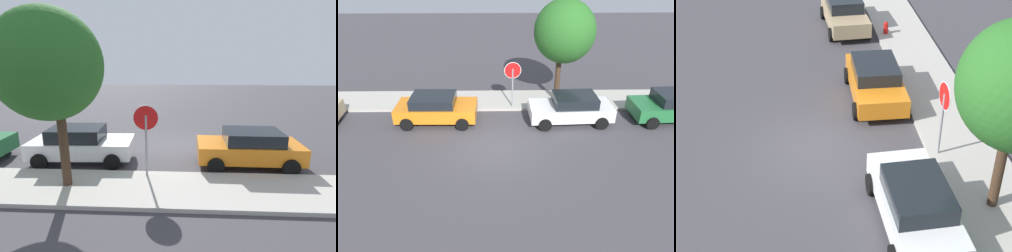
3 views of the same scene
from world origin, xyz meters
TOP-DOWN VIEW (x-y plane):
  - ground_plane at (0.00, 0.00)m, footprint 60.00×60.00m
  - sidewalk_curb at (0.00, 4.68)m, footprint 32.00×2.46m
  - stop_sign at (0.88, 3.76)m, footprint 0.89×0.08m
  - parked_car_white at (3.81, 2.28)m, footprint 4.21×2.12m
  - parked_car_orange at (-3.03, 2.38)m, footprint 4.02×2.06m
  - street_tree_near_corner at (3.60, 4.69)m, footprint 3.21×3.21m

SIDE VIEW (x-z plane):
  - ground_plane at x=0.00m, z-range 0.00..0.00m
  - sidewalk_curb at x=0.00m, z-range 0.00..0.14m
  - parked_car_white at x=3.81m, z-range 0.02..1.49m
  - parked_car_orange at x=-3.03m, z-range 0.03..1.49m
  - stop_sign at x=0.88m, z-range 0.53..3.21m
  - street_tree_near_corner at x=3.60m, z-range 1.16..6.81m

